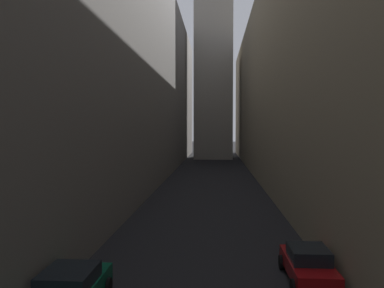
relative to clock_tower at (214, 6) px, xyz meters
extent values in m
plane|color=black|center=(0.00, -37.82, -31.12)|extent=(264.00, 264.00, 0.00)
cube|color=slate|center=(-11.52, -35.82, -18.18)|extent=(12.04, 108.00, 25.88)
cube|color=gray|center=(13.34, -35.82, -19.67)|extent=(15.69, 108.00, 22.90)
cube|color=gray|center=(0.00, 0.00, -10.23)|extent=(7.71, 7.71, 41.79)
cube|color=black|center=(-4.40, -65.73, -29.88)|extent=(1.69, 1.98, 0.52)
cylinder|color=black|center=(-5.32, -64.32, -30.79)|extent=(0.22, 0.65, 0.65)
cylinder|color=black|center=(-3.48, -64.32, -30.79)|extent=(0.22, 0.65, 0.65)
cube|color=maroon|center=(4.40, -62.62, -30.49)|extent=(1.66, 3.96, 0.61)
cube|color=black|center=(4.40, -62.71, -29.92)|extent=(1.52, 1.76, 0.54)
cylinder|color=black|center=(3.57, -61.28, -30.80)|extent=(0.22, 0.65, 0.65)
cylinder|color=black|center=(5.23, -61.28, -30.80)|extent=(0.22, 0.65, 0.65)
cylinder|color=black|center=(3.57, -63.97, -30.80)|extent=(0.22, 0.65, 0.65)
camera|label=1|loc=(0.63, -78.17, -24.77)|focal=35.39mm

